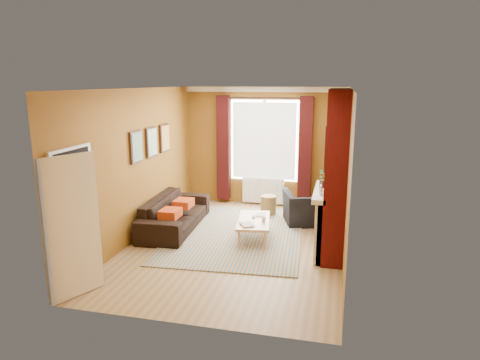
% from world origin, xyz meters
% --- Properties ---
extents(ground, '(5.50, 5.50, 0.00)m').
position_xyz_m(ground, '(0.00, 0.00, 0.00)').
color(ground, olive).
rests_on(ground, ground).
extents(room_walls, '(3.82, 5.54, 2.83)m').
position_xyz_m(room_walls, '(0.64, 0.27, 1.39)').
color(room_walls, brown).
rests_on(room_walls, ground).
extents(striped_rug, '(2.75, 3.66, 0.02)m').
position_xyz_m(striped_rug, '(-0.14, 0.49, 0.01)').
color(striped_rug, '#2F6482').
rests_on(striped_rug, ground).
extents(sofa, '(1.01, 2.29, 0.66)m').
position_xyz_m(sofa, '(-1.42, 0.54, 0.33)').
color(sofa, black).
rests_on(sofa, ground).
extents(armchair, '(1.27, 1.18, 0.68)m').
position_xyz_m(armchair, '(1.21, 1.49, 0.34)').
color(armchair, black).
rests_on(armchair, ground).
extents(coffee_table, '(0.75, 1.24, 0.39)m').
position_xyz_m(coffee_table, '(0.25, 0.31, 0.35)').
color(coffee_table, tan).
rests_on(coffee_table, ground).
extents(wicker_stool, '(0.37, 0.37, 0.43)m').
position_xyz_m(wicker_stool, '(0.26, 1.90, 0.22)').
color(wicker_stool, olive).
rests_on(wicker_stool, ground).
extents(floor_lamp, '(0.34, 0.34, 1.76)m').
position_xyz_m(floor_lamp, '(1.55, 2.23, 1.39)').
color(floor_lamp, black).
rests_on(floor_lamp, ground).
extents(book_a, '(0.34, 0.37, 0.03)m').
position_xyz_m(book_a, '(0.10, -0.09, 0.40)').
color(book_a, '#999999').
rests_on(book_a, coffee_table).
extents(book_b, '(0.22, 0.27, 0.02)m').
position_xyz_m(book_b, '(0.22, 0.59, 0.40)').
color(book_b, '#999999').
rests_on(book_b, coffee_table).
extents(mug, '(0.13, 0.13, 0.09)m').
position_xyz_m(mug, '(0.45, 0.24, 0.43)').
color(mug, '#999999').
rests_on(mug, coffee_table).
extents(tv_remote, '(0.09, 0.17, 0.02)m').
position_xyz_m(tv_remote, '(0.22, 0.43, 0.40)').
color(tv_remote, '#262628').
rests_on(tv_remote, coffee_table).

